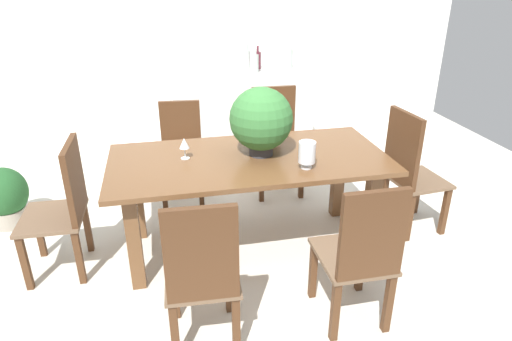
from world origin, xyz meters
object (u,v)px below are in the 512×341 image
(chair_far_right, at_px, (275,135))
(wine_glass, at_px, (184,144))
(dining_table, at_px, (249,172))
(crystal_vase_left, at_px, (276,128))
(flower_centerpiece, at_px, (261,120))
(wine_bottle_amber, at_px, (290,58))
(chair_near_right, at_px, (361,253))
(kitchen_counter, at_px, (242,112))
(wine_bottle_clear, at_px, (255,63))
(chair_head_end, at_px, (65,203))
(chair_near_left, at_px, (202,273))
(wine_bottle_green, at_px, (258,60))
(chair_far_left, at_px, (181,147))
(chair_foot_end, at_px, (409,168))
(crystal_vase_center_near, at_px, (307,153))
(wine_bottle_dark, at_px, (247,58))
(potted_plant_floor, at_px, (5,196))

(chair_far_right, distance_m, wine_glass, 1.34)
(dining_table, distance_m, crystal_vase_left, 0.47)
(flower_centerpiece, bearing_deg, wine_bottle_amber, 68.39)
(chair_near_right, relative_size, wine_glass, 6.22)
(crystal_vase_left, distance_m, kitchen_counter, 1.77)
(flower_centerpiece, height_order, wine_bottle_clear, flower_centerpiece)
(chair_far_right, height_order, chair_head_end, chair_far_right)
(chair_near_right, bearing_deg, kitchen_counter, -87.27)
(chair_near_left, distance_m, chair_head_end, 1.31)
(kitchen_counter, bearing_deg, chair_head_end, -128.91)
(chair_far_right, height_order, wine_bottle_amber, wine_bottle_amber)
(kitchen_counter, distance_m, wine_bottle_green, 0.63)
(crystal_vase_left, xyz_separation_m, wine_bottle_clear, (0.18, 1.61, 0.20))
(chair_far_left, height_order, wine_bottle_clear, wine_bottle_clear)
(wine_bottle_amber, distance_m, wine_bottle_green, 0.37)
(dining_table, height_order, kitchen_counter, kitchen_counter)
(crystal_vase_left, bearing_deg, chair_foot_end, -16.81)
(chair_near_left, xyz_separation_m, wine_bottle_green, (1.00, 3.11, 0.53))
(chair_near_right, bearing_deg, chair_near_left, -0.14)
(dining_table, distance_m, chair_far_right, 1.10)
(wine_bottle_amber, height_order, wine_bottle_clear, wine_bottle_amber)
(chair_foot_end, bearing_deg, crystal_vase_left, 68.26)
(crystal_vase_center_near, height_order, wine_bottle_clear, wine_bottle_clear)
(wine_bottle_clear, bearing_deg, chair_far_right, -90.01)
(chair_near_left, relative_size, wine_bottle_dark, 3.42)
(chair_near_left, bearing_deg, chair_near_right, -177.44)
(dining_table, bearing_deg, wine_bottle_clear, 76.47)
(flower_centerpiece, bearing_deg, chair_near_left, -118.62)
(wine_bottle_dark, height_order, potted_plant_floor, wine_bottle_dark)
(dining_table, xyz_separation_m, wine_glass, (-0.46, 0.08, 0.23))
(chair_far_right, bearing_deg, wine_glass, -133.62)
(chair_near_right, height_order, potted_plant_floor, chair_near_right)
(crystal_vase_left, height_order, kitchen_counter, kitchen_counter)
(dining_table, relative_size, chair_head_end, 2.08)
(chair_far_right, height_order, chair_foot_end, chair_foot_end)
(dining_table, height_order, chair_head_end, chair_head_end)
(wine_bottle_dark, bearing_deg, wine_glass, -112.75)
(dining_table, height_order, wine_bottle_green, wine_bottle_green)
(chair_near_left, relative_size, wine_bottle_clear, 3.87)
(crystal_vase_left, bearing_deg, wine_glass, -162.87)
(crystal_vase_left, bearing_deg, crystal_vase_center_near, -83.08)
(chair_head_end, distance_m, flower_centerpiece, 1.50)
(dining_table, relative_size, wine_glass, 12.78)
(chair_near_right, bearing_deg, chair_head_end, -29.13)
(crystal_vase_center_near, xyz_separation_m, wine_bottle_green, (0.18, 2.39, 0.18))
(crystal_vase_left, bearing_deg, chair_far_left, 137.09)
(chair_foot_end, xyz_separation_m, crystal_vase_center_near, (-0.97, -0.27, 0.32))
(wine_bottle_green, bearing_deg, kitchen_counter, -157.07)
(chair_foot_end, distance_m, potted_plant_floor, 3.39)
(chair_near_left, height_order, wine_glass, chair_near_left)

